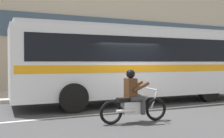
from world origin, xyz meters
TOP-DOWN VIEW (x-y plane):
  - ground_plane at (0.00, 0.00)m, footprint 60.00×60.00m
  - sidewalk_curb at (0.00, 5.10)m, footprint 28.00×3.80m
  - lane_center_stripe at (0.00, -0.60)m, footprint 26.60×0.14m
  - office_building_facade at (0.00, 7.39)m, footprint 28.00×0.89m
  - transit_bus at (1.04, 1.19)m, footprint 10.76×2.91m
  - motorcycle_with_rider at (-1.09, -2.18)m, footprint 2.14×0.64m
  - fire_hydrant at (5.06, 3.61)m, footprint 0.22×0.30m

SIDE VIEW (x-z plane):
  - ground_plane at x=0.00m, z-range 0.00..0.00m
  - lane_center_stripe at x=0.00m, z-range 0.00..0.01m
  - sidewalk_curb at x=0.00m, z-range 0.00..0.15m
  - fire_hydrant at x=5.06m, z-range 0.14..0.89m
  - motorcycle_with_rider at x=-1.09m, z-range -0.13..1.44m
  - transit_bus at x=1.04m, z-range 0.27..3.49m
  - office_building_facade at x=0.00m, z-range 0.01..11.27m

